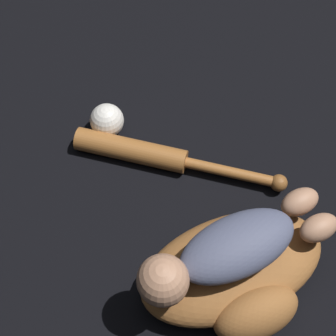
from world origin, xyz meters
TOP-DOWN VIEW (x-y plane):
  - ground_plane at (0.00, 0.00)m, footprint 6.00×6.00m
  - baseball_glove at (0.03, 0.03)m, footprint 0.40×0.29m
  - baby_figure at (0.05, 0.01)m, footprint 0.39×0.14m
  - baseball_bat at (0.01, -0.30)m, footprint 0.35×0.37m
  - baseball at (0.06, -0.43)m, footprint 0.08×0.08m

SIDE VIEW (x-z plane):
  - ground_plane at x=0.00m, z-range 0.00..0.00m
  - baseball_bat at x=0.01m, z-range 0.00..0.05m
  - baseball at x=0.06m, z-range 0.00..0.08m
  - baseball_glove at x=0.03m, z-range 0.00..0.10m
  - baby_figure at x=0.05m, z-range 0.10..0.19m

